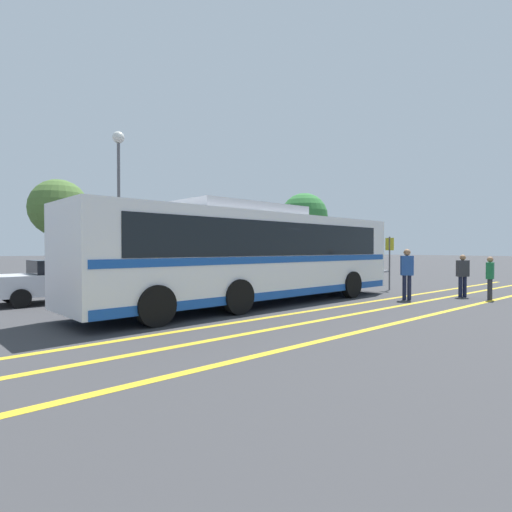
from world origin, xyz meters
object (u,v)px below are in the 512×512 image
transit_bus (256,253)px  pedestrian_2 (463,273)px  pedestrian_0 (490,276)px  parked_car_1 (56,281)px  street_lamp (119,173)px  pedestrian_1 (407,271)px  bus_stop_sign (390,256)px  tree_1 (304,217)px  parked_car_3 (276,271)px  tree_0 (59,208)px  parked_car_2 (177,276)px

transit_bus → pedestrian_2: transit_bus is taller
transit_bus → pedestrian_0: transit_bus is taller
parked_car_1 → street_lamp: 6.60m
pedestrian_1 → pedestrian_2: (2.45, -0.96, -0.14)m
parked_car_1 → bus_stop_sign: 13.64m
tree_1 → parked_car_1: bearing=-161.5°
pedestrian_2 → tree_1: tree_1 is taller
parked_car_1 → pedestrian_0: bearing=-129.4°
parked_car_3 → pedestrian_2: bearing=3.8°
parked_car_1 → tree_0: 7.94m
transit_bus → pedestrian_1: size_ratio=6.86×
pedestrian_1 → tree_0: 16.96m
transit_bus → pedestrian_0: size_ratio=8.07×
parked_car_3 → tree_0: tree_0 is taller
parked_car_1 → pedestrian_1: bearing=-129.1°
transit_bus → pedestrian_1: bearing=57.8°
parked_car_2 → street_lamp: bearing=-156.1°
street_lamp → pedestrian_0: bearing=-56.7°
parked_car_1 → street_lamp: street_lamp is taller
pedestrian_2 → street_lamp: (-8.62, 11.89, 4.46)m
parked_car_2 → parked_car_3: 6.14m
parked_car_3 → street_lamp: street_lamp is taller
transit_bus → pedestrian_1: 5.61m
transit_bus → street_lamp: size_ratio=1.74×
pedestrian_1 → street_lamp: bearing=168.2°
street_lamp → tree_1: size_ratio=1.14×
parked_car_2 → tree_1: (15.70, 6.84, 3.75)m
tree_1 → parked_car_2: bearing=-156.5°
parked_car_3 → street_lamp: (-7.44, 2.83, 4.70)m
pedestrian_0 → bus_stop_sign: 4.33m
parked_car_1 → pedestrian_1: (9.71, -7.83, 0.32)m
parked_car_2 → pedestrian_1: bearing=32.6°
tree_0 → pedestrian_1: bearing=-62.5°
transit_bus → pedestrian_1: (4.82, -2.80, -0.64)m
parked_car_2 → pedestrian_2: pedestrian_2 is taller
transit_bus → parked_car_1: (-4.89, 5.03, -0.96)m
parked_car_3 → bus_stop_sign: (1.47, -5.80, 0.84)m
parked_car_1 → bus_stop_sign: (12.44, -5.54, 0.77)m
bus_stop_sign → transit_bus: bearing=-95.9°
pedestrian_2 → parked_car_1: bearing=-177.2°
bus_stop_sign → parked_car_2: bearing=-128.3°
street_lamp → pedestrian_1: bearing=-60.5°
parked_car_2 → parked_car_3: bearing=93.0°
pedestrian_2 → tree_1: (8.37, 15.66, 3.54)m
parked_car_2 → street_lamp: 5.73m
street_lamp → tree_1: bearing=12.5°
parked_car_1 → bus_stop_sign: bus_stop_sign is taller
pedestrian_1 → tree_1: 18.57m
transit_bus → tree_0: tree_0 is taller
bus_stop_sign → pedestrian_0: bearing=-7.9°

